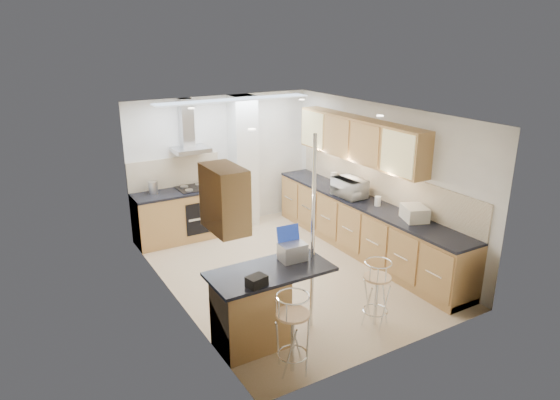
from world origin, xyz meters
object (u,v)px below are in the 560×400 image
bar_stool_near (293,333)px  bread_bin (415,213)px  laptop (292,252)px  microwave (350,188)px  bar_stool_end (376,293)px

bar_stool_near → bread_bin: bread_bin is taller
laptop → bread_bin: (2.32, 0.29, -0.02)m
microwave → bread_bin: bearing=-175.8°
microwave → laptop: microwave is taller
bar_stool_near → bar_stool_end: 1.43m
microwave → laptop: 2.73m
bar_stool_near → microwave: bearing=40.9°
microwave → bar_stool_end: 2.56m
bar_stool_near → bread_bin: 3.02m
bar_stool_near → bread_bin: bearing=19.0°
laptop → bar_stool_near: laptop is taller
microwave → bar_stool_end: microwave is taller
bar_stool_near → bar_stool_end: (1.41, 0.25, -0.03)m
laptop → bar_stool_end: bearing=-24.5°
bar_stool_end → bread_bin: 1.69m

